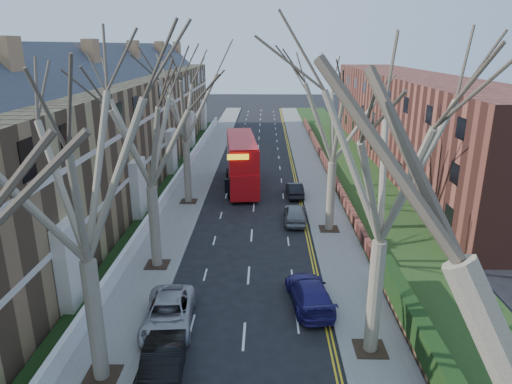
{
  "coord_description": "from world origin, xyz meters",
  "views": [
    {
      "loc": [
        0.95,
        -9.36,
        13.11
      ],
      "look_at": [
        0.31,
        21.31,
        3.19
      ],
      "focal_mm": 32.0,
      "sensor_mm": 36.0,
      "label": 1
    }
  ],
  "objects": [
    {
      "name": "car_right_near",
      "position": [
        3.33,
        11.81,
        0.7
      ],
      "size": [
        2.58,
        5.07,
        1.41
      ],
      "primitive_type": "imported",
      "rotation": [
        0.0,
        0.0,
        3.27
      ],
      "color": "navy",
      "rests_on": "ground"
    },
    {
      "name": "front_wall_left",
      "position": [
        -7.65,
        31.0,
        0.62
      ],
      "size": [
        0.3,
        78.0,
        1.0
      ],
      "color": "white",
      "rests_on": "ground"
    },
    {
      "name": "car_left_mid",
      "position": [
        -3.14,
        5.72,
        0.75
      ],
      "size": [
        1.96,
        4.66,
        1.5
      ],
      "primitive_type": "imported",
      "rotation": [
        0.0,
        0.0,
        0.08
      ],
      "color": "black",
      "rests_on": "ground"
    },
    {
      "name": "car_right_mid",
      "position": [
        3.27,
        23.65,
        0.71
      ],
      "size": [
        1.78,
        4.22,
        1.42
      ],
      "primitive_type": "imported",
      "rotation": [
        0.0,
        0.0,
        3.12
      ],
      "color": "gray",
      "rests_on": "ground"
    },
    {
      "name": "tree_left_far",
      "position": [
        -5.7,
        16.0,
        9.24
      ],
      "size": [
        10.15,
        10.15,
        14.22
      ],
      "color": "#716651",
      "rests_on": "ground"
    },
    {
      "name": "tree_left_dist",
      "position": [
        -5.7,
        28.0,
        9.56
      ],
      "size": [
        10.5,
        10.5,
        14.71
      ],
      "color": "#716651",
      "rests_on": "ground"
    },
    {
      "name": "pavement_right",
      "position": [
        6.0,
        39.0,
        0.06
      ],
      "size": [
        3.0,
        102.0,
        0.12
      ],
      "primitive_type": "cube",
      "color": "slate",
      "rests_on": "ground"
    },
    {
      "name": "tree_left_mid",
      "position": [
        -5.7,
        6.0,
        9.56
      ],
      "size": [
        10.5,
        10.5,
        14.71
      ],
      "color": "#716651",
      "rests_on": "ground"
    },
    {
      "name": "car_left_far",
      "position": [
        -3.7,
        9.71,
        0.7
      ],
      "size": [
        2.67,
        5.18,
        1.4
      ],
      "primitive_type": "imported",
      "rotation": [
        0.0,
        0.0,
        0.07
      ],
      "color": "#A5A5AA",
      "rests_on": "ground"
    },
    {
      "name": "tree_right_mid",
      "position": [
        5.7,
        8.0,
        9.56
      ],
      "size": [
        10.5,
        10.5,
        14.71
      ],
      "color": "#716651",
      "rests_on": "ground"
    },
    {
      "name": "pavement_left",
      "position": [
        -6.0,
        39.0,
        0.06
      ],
      "size": [
        3.0,
        102.0,
        0.12
      ],
      "primitive_type": "cube",
      "color": "slate",
      "rests_on": "ground"
    },
    {
      "name": "flats_right",
      "position": [
        17.46,
        43.0,
        4.98
      ],
      "size": [
        13.97,
        54.0,
        10.0
      ],
      "color": "brown",
      "rests_on": "ground"
    },
    {
      "name": "terrace_left",
      "position": [
        -13.65,
        31.0,
        5.53
      ],
      "size": [
        9.7,
        78.0,
        13.6
      ],
      "color": "brown",
      "rests_on": "ground"
    },
    {
      "name": "grass_verge_right",
      "position": [
        10.5,
        39.0,
        0.15
      ],
      "size": [
        6.0,
        102.0,
        0.06
      ],
      "color": "#1E3D16",
      "rests_on": "ground"
    },
    {
      "name": "car_right_far",
      "position": [
        3.63,
        30.02,
        0.63
      ],
      "size": [
        1.53,
        3.92,
        1.27
      ],
      "primitive_type": "imported",
      "rotation": [
        0.0,
        0.0,
        3.19
      ],
      "color": "black",
      "rests_on": "ground"
    },
    {
      "name": "double_decker_bus",
      "position": [
        -1.31,
        32.9,
        2.31
      ],
      "size": [
        3.68,
        11.44,
        4.69
      ],
      "rotation": [
        0.0,
        0.0,
        3.24
      ],
      "color": "#B80D11",
      "rests_on": "ground"
    },
    {
      "name": "tree_right_far",
      "position": [
        5.7,
        22.0,
        9.24
      ],
      "size": [
        10.15,
        10.15,
        14.22
      ],
      "color": "#716651",
      "rests_on": "ground"
    }
  ]
}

